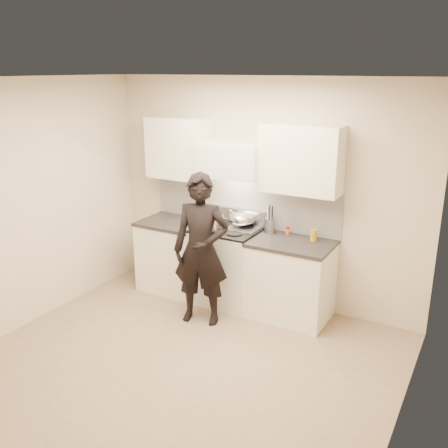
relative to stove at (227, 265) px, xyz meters
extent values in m
plane|color=#896E57|center=(0.30, -1.42, -0.47)|extent=(4.00, 4.00, 0.00)
cube|color=#C1AF94|center=(0.30, 0.33, 0.88)|extent=(4.00, 0.04, 2.70)
cube|color=#C1AF94|center=(0.30, -3.17, 0.88)|extent=(4.00, 0.04, 2.70)
cube|color=#C1AF94|center=(-1.70, -1.42, 0.88)|extent=(0.04, 3.50, 2.70)
cube|color=#C1AF94|center=(2.30, -1.42, 0.88)|extent=(0.04, 3.50, 2.70)
cube|color=silver|center=(0.30, -1.42, 2.22)|extent=(4.00, 3.50, 0.02)
cube|color=white|center=(0.05, 0.31, 0.71)|extent=(2.50, 0.02, 0.53)
cube|color=#A3A5B0|center=(0.00, 0.28, 0.56)|extent=(0.76, 0.08, 0.20)
cube|color=silver|center=(0.00, 0.13, 1.28)|extent=(0.76, 0.40, 0.40)
cylinder|color=silver|center=(0.00, -0.05, 1.10)|extent=(0.66, 0.02, 0.02)
cube|color=silver|center=(0.83, 0.16, 1.35)|extent=(0.90, 0.33, 0.75)
cube|color=silver|center=(-0.78, 0.16, 1.35)|extent=(0.80, 0.33, 0.75)
cube|color=#BCB9AC|center=(0.43, 0.30, 0.63)|extent=(0.08, 0.01, 0.12)
cube|color=silver|center=(0.00, 0.00, -0.01)|extent=(0.76, 0.65, 0.92)
cube|color=black|center=(0.00, 0.00, 0.46)|extent=(0.76, 0.65, 0.02)
cube|color=#B8B8BC|center=(0.16, 0.12, 0.47)|extent=(0.36, 0.34, 0.01)
cylinder|color=silver|center=(0.00, -0.29, 0.31)|extent=(0.62, 0.02, 0.02)
cylinder|color=black|center=(-0.18, -0.15, 0.48)|extent=(0.18, 0.18, 0.01)
cylinder|color=black|center=(0.18, -0.15, 0.48)|extent=(0.18, 0.18, 0.01)
cylinder|color=black|center=(-0.18, 0.15, 0.48)|extent=(0.18, 0.18, 0.01)
cylinder|color=black|center=(0.18, 0.15, 0.48)|extent=(0.18, 0.18, 0.01)
cube|color=silver|center=(0.83, 0.00, -0.03)|extent=(0.90, 0.65, 0.88)
cube|color=black|center=(0.83, 0.00, 0.43)|extent=(0.92, 0.67, 0.04)
cube|color=silver|center=(-0.78, 0.00, -0.03)|extent=(0.80, 0.65, 0.88)
cube|color=black|center=(-0.78, 0.00, 0.43)|extent=(0.82, 0.67, 0.04)
ellipsoid|color=silver|center=(0.12, 0.15, 0.57)|extent=(0.30, 0.30, 0.17)
torus|color=silver|center=(0.12, 0.15, 0.61)|extent=(0.32, 0.32, 0.01)
ellipsoid|color=beige|center=(0.12, 0.15, 0.56)|extent=(0.17, 0.17, 0.08)
cylinder|color=white|center=(0.08, 0.02, 0.66)|extent=(0.04, 0.22, 0.16)
cylinder|color=silver|center=(-0.11, -0.14, 0.57)|extent=(0.27, 0.27, 0.17)
cube|color=silver|center=(-0.26, -0.15, 0.63)|extent=(0.05, 0.03, 0.01)
cube|color=silver|center=(0.04, -0.14, 0.63)|extent=(0.05, 0.03, 0.01)
cylinder|color=#A3A5B0|center=(0.48, 0.17, 0.53)|extent=(0.12, 0.12, 0.18)
cylinder|color=black|center=(0.51, 0.18, 0.62)|extent=(0.01, 0.01, 0.31)
cylinder|color=white|center=(0.50, 0.20, 0.62)|extent=(0.01, 0.01, 0.31)
cylinder|color=#A3A5B0|center=(0.48, 0.20, 0.62)|extent=(0.01, 0.01, 0.31)
cylinder|color=black|center=(0.46, 0.19, 0.62)|extent=(0.01, 0.01, 0.31)
cylinder|color=#A3A5B0|center=(0.45, 0.17, 0.62)|extent=(0.01, 0.01, 0.31)
cylinder|color=white|center=(0.46, 0.15, 0.62)|extent=(0.01, 0.01, 0.31)
cylinder|color=black|center=(0.48, 0.15, 0.62)|extent=(0.01, 0.01, 0.31)
cylinder|color=#A3A5B0|center=(0.50, 0.16, 0.62)|extent=(0.01, 0.01, 0.31)
cylinder|color=#C57221|center=(0.69, 0.21, 0.48)|extent=(0.04, 0.04, 0.07)
cylinder|color=#BA0101|center=(0.69, 0.21, 0.53)|extent=(0.04, 0.04, 0.02)
cylinder|color=#A37D18|center=(1.03, 0.15, 0.51)|extent=(0.08, 0.08, 0.13)
imported|color=black|center=(-0.01, -0.58, 0.38)|extent=(0.71, 0.56, 1.72)
camera|label=1|loc=(2.73, -4.97, 2.31)|focal=40.00mm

